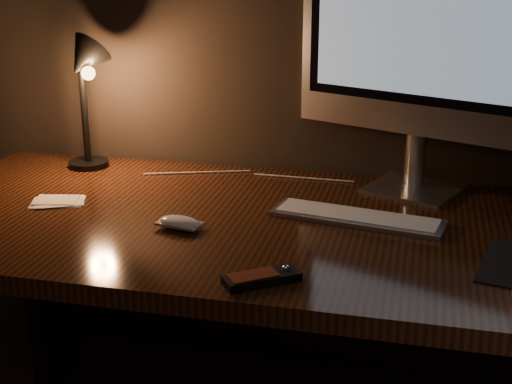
% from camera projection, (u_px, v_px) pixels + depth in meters
% --- Properties ---
extents(desk, '(1.60, 0.75, 0.75)m').
position_uv_depth(desk, '(263.00, 261.00, 1.64)').
color(desk, '#3D1D0E').
rests_on(desk, ground).
extents(monitor, '(0.59, 0.27, 0.65)m').
position_uv_depth(monitor, '(425.00, 29.00, 1.59)').
color(monitor, silver).
rests_on(monitor, desk).
extents(keyboard, '(0.38, 0.16, 0.01)m').
position_uv_depth(keyboard, '(357.00, 217.00, 1.53)').
color(keyboard, silver).
rests_on(keyboard, desk).
extents(mouse, '(0.10, 0.07, 0.02)m').
position_uv_depth(mouse, '(180.00, 224.00, 1.49)').
color(mouse, white).
rests_on(mouse, desk).
extents(media_remote, '(0.14, 0.12, 0.03)m').
position_uv_depth(media_remote, '(262.00, 278.00, 1.24)').
color(media_remote, black).
rests_on(media_remote, desk).
extents(papers, '(0.14, 0.11, 0.01)m').
position_uv_depth(papers, '(58.00, 201.00, 1.64)').
color(papers, white).
rests_on(papers, desk).
extents(desk_lamp, '(0.16, 0.18, 0.36)m').
position_uv_depth(desk_lamp, '(85.00, 79.00, 1.80)').
color(desk_lamp, black).
rests_on(desk_lamp, desk).
extents(cable, '(0.53, 0.07, 0.00)m').
position_uv_depth(cable, '(249.00, 176.00, 1.82)').
color(cable, white).
rests_on(cable, desk).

